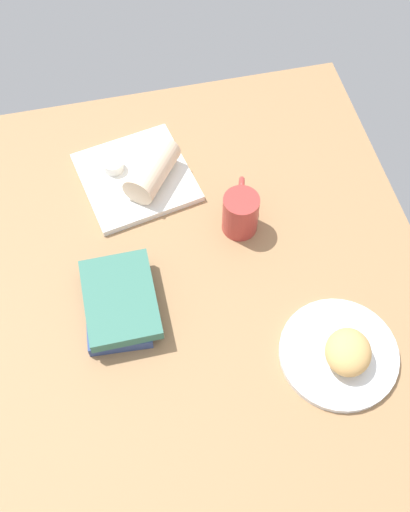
{
  "coord_description": "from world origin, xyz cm",
  "views": [
    {
      "loc": [
        -60.09,
        14.75,
        114.59
      ],
      "look_at": [
        3.05,
        0.6,
        7.0
      ],
      "focal_mm": 43.03,
      "sensor_mm": 36.0,
      "label": 1
    }
  ],
  "objects_px": {
    "round_plate": "(339,354)",
    "scone_pastry": "(348,352)",
    "book_stack": "(119,301)",
    "breakfast_wrap": "(152,170)",
    "square_plate": "(136,177)",
    "coffee_mug": "(241,211)",
    "sauce_cup": "(113,165)"
  },
  "relations": [
    {
      "from": "sauce_cup",
      "to": "breakfast_wrap",
      "type": "relative_size",
      "value": 0.31
    },
    {
      "from": "square_plate",
      "to": "coffee_mug",
      "type": "bearing_deg",
      "value": -131.02
    },
    {
      "from": "sauce_cup",
      "to": "book_stack",
      "type": "height_order",
      "value": "book_stack"
    },
    {
      "from": "square_plate",
      "to": "sauce_cup",
      "type": "relative_size",
      "value": 5.18
    },
    {
      "from": "round_plate",
      "to": "sauce_cup",
      "type": "xyz_separation_m",
      "value": [
        0.53,
        0.35,
        0.02
      ]
    },
    {
      "from": "breakfast_wrap",
      "to": "coffee_mug",
      "type": "height_order",
      "value": "coffee_mug"
    },
    {
      "from": "round_plate",
      "to": "coffee_mug",
      "type": "height_order",
      "value": "coffee_mug"
    },
    {
      "from": "round_plate",
      "to": "scone_pastry",
      "type": "height_order",
      "value": "scone_pastry"
    },
    {
      "from": "round_plate",
      "to": "scone_pastry",
      "type": "distance_m",
      "value": 0.04
    },
    {
      "from": "scone_pastry",
      "to": "book_stack",
      "type": "bearing_deg",
      "value": 62.68
    },
    {
      "from": "scone_pastry",
      "to": "square_plate",
      "type": "bearing_deg",
      "value": 31.22
    },
    {
      "from": "sauce_cup",
      "to": "book_stack",
      "type": "distance_m",
      "value": 0.34
    },
    {
      "from": "square_plate",
      "to": "breakfast_wrap",
      "type": "relative_size",
      "value": 1.63
    },
    {
      "from": "round_plate",
      "to": "book_stack",
      "type": "bearing_deg",
      "value": 63.95
    },
    {
      "from": "sauce_cup",
      "to": "coffee_mug",
      "type": "relative_size",
      "value": 0.36
    },
    {
      "from": "round_plate",
      "to": "breakfast_wrap",
      "type": "xyz_separation_m",
      "value": [
        0.48,
        0.27,
        0.04
      ]
    },
    {
      "from": "scone_pastry",
      "to": "sauce_cup",
      "type": "relative_size",
      "value": 2.09
    },
    {
      "from": "breakfast_wrap",
      "to": "coffee_mug",
      "type": "distance_m",
      "value": 0.22
    },
    {
      "from": "breakfast_wrap",
      "to": "square_plate",
      "type": "bearing_deg",
      "value": -174.46
    },
    {
      "from": "square_plate",
      "to": "coffee_mug",
      "type": "relative_size",
      "value": 1.87
    },
    {
      "from": "round_plate",
      "to": "breakfast_wrap",
      "type": "bearing_deg",
      "value": 29.4
    },
    {
      "from": "round_plate",
      "to": "square_plate",
      "type": "relative_size",
      "value": 0.97
    },
    {
      "from": "round_plate",
      "to": "scone_pastry",
      "type": "bearing_deg",
      "value": -156.06
    },
    {
      "from": "scone_pastry",
      "to": "coffee_mug",
      "type": "height_order",
      "value": "coffee_mug"
    },
    {
      "from": "round_plate",
      "to": "scone_pastry",
      "type": "relative_size",
      "value": 2.4
    },
    {
      "from": "round_plate",
      "to": "book_stack",
      "type": "height_order",
      "value": "book_stack"
    },
    {
      "from": "sauce_cup",
      "to": "breakfast_wrap",
      "type": "distance_m",
      "value": 0.1
    },
    {
      "from": "sauce_cup",
      "to": "book_stack",
      "type": "bearing_deg",
      "value": 173.5
    },
    {
      "from": "round_plate",
      "to": "sauce_cup",
      "type": "bearing_deg",
      "value": 33.59
    },
    {
      "from": "sauce_cup",
      "to": "breakfast_wrap",
      "type": "height_order",
      "value": "breakfast_wrap"
    },
    {
      "from": "coffee_mug",
      "to": "book_stack",
      "type": "bearing_deg",
      "value": 116.53
    },
    {
      "from": "round_plate",
      "to": "square_plate",
      "type": "distance_m",
      "value": 0.59
    }
  ]
}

